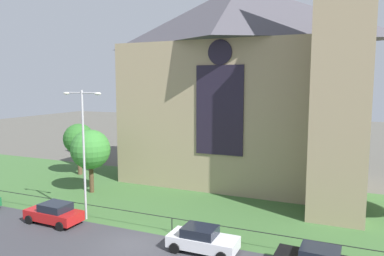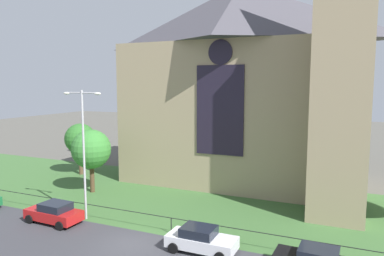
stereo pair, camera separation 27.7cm
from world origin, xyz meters
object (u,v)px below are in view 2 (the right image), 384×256
at_px(parked_car_red, 54,213).
at_px(parked_car_white, 201,239).
at_px(tree_left_far, 80,139).
at_px(streetlamp_near, 83,140).
at_px(church_building, 245,82).
at_px(tree_left_near, 91,149).

bearing_deg(parked_car_red, parked_car_white, -177.96).
xyz_separation_m(tree_left_far, streetlamp_near, (9.61, -10.74, 2.02)).
bearing_deg(streetlamp_near, tree_left_far, 131.81).
relative_size(streetlamp_near, parked_car_red, 2.26).
height_order(church_building, tree_left_far, church_building).
relative_size(church_building, parked_car_white, 6.18).
relative_size(tree_left_near, parked_car_red, 1.38).
xyz_separation_m(tree_left_near, parked_car_white, (13.95, -7.23, -3.30)).
bearing_deg(parked_car_red, tree_left_near, -69.75).
height_order(tree_left_far, tree_left_near, tree_left_near).
xyz_separation_m(church_building, parked_car_white, (2.06, -16.67, -9.53)).
distance_m(church_building, tree_left_far, 19.10).
bearing_deg(streetlamp_near, church_building, 62.55).
bearing_deg(parked_car_white, parked_car_red, -179.95).
height_order(church_building, parked_car_red, church_building).
xyz_separation_m(church_building, tree_left_far, (-17.48, -4.43, -6.30)).
xyz_separation_m(parked_car_red, parked_car_white, (11.53, 0.04, 0.00)).
bearing_deg(tree_left_near, streetlamp_near, -54.93).
relative_size(tree_left_far, parked_car_red, 1.34).
bearing_deg(streetlamp_near, parked_car_red, -135.92).
xyz_separation_m(tree_left_near, streetlamp_near, (4.02, -5.73, 1.95)).
bearing_deg(parked_car_red, church_building, -117.72).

